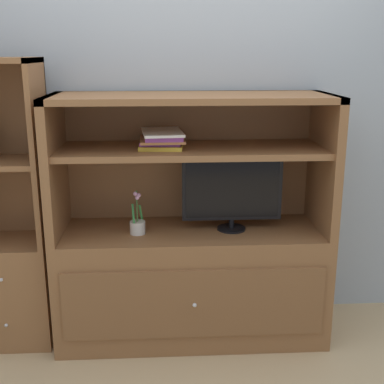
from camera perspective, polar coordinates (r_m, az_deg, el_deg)
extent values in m
plane|color=tan|center=(3.05, 0.40, -19.10)|extent=(8.00, 8.00, 0.00)
cube|color=#9EA8B2|center=(3.28, -0.41, 9.65)|extent=(6.00, 0.10, 2.80)
cube|color=brown|center=(3.23, -0.05, -9.99)|extent=(1.62, 0.56, 0.69)
cube|color=brown|center=(2.97, 0.28, -12.40)|extent=(1.49, 0.02, 0.41)
sphere|color=silver|center=(2.96, 0.29, -12.53)|extent=(0.02, 0.02, 0.02)
cube|color=brown|center=(3.04, -15.05, 2.81)|extent=(0.05, 0.56, 0.81)
cube|color=brown|center=(3.13, 14.53, 3.19)|extent=(0.05, 0.56, 0.81)
cube|color=brown|center=(3.25, -0.33, 4.13)|extent=(1.62, 0.02, 0.81)
cube|color=brown|center=(2.92, -0.06, 10.51)|extent=(1.62, 0.56, 0.04)
cube|color=brown|center=(2.97, -0.06, 4.68)|extent=(1.52, 0.50, 0.04)
cylinder|color=black|center=(3.10, 4.42, -4.08)|extent=(0.17, 0.17, 0.01)
cylinder|color=black|center=(3.09, 4.43, -3.52)|extent=(0.03, 0.03, 0.05)
cube|color=black|center=(3.03, 4.52, 0.43)|extent=(0.60, 0.02, 0.39)
cube|color=black|center=(3.02, 4.55, 0.37)|extent=(0.55, 0.00, 0.35)
cylinder|color=beige|center=(3.03, -6.11, -3.96)|extent=(0.09, 0.09, 0.08)
cylinder|color=#3D6B33|center=(2.99, -6.18, -1.57)|extent=(0.01, 0.01, 0.19)
cube|color=#2D7A38|center=(3.00, -5.73, -2.38)|extent=(0.02, 0.10, 0.13)
cube|color=#2D7A38|center=(3.00, -6.58, -2.40)|extent=(0.02, 0.08, 0.10)
sphere|color=#DB9EC6|center=(2.96, -5.97, -0.35)|extent=(0.02, 0.02, 0.02)
sphere|color=#DB9EC6|center=(2.97, -6.15, -0.65)|extent=(0.02, 0.02, 0.02)
sphere|color=#DB9EC6|center=(2.97, -6.36, -0.19)|extent=(0.02, 0.02, 0.02)
cube|color=gold|center=(2.96, -3.41, 5.21)|extent=(0.26, 0.28, 0.02)
cube|color=purple|center=(2.96, -3.43, 5.64)|extent=(0.25, 0.26, 0.02)
cube|color=#A56638|center=(2.94, -3.36, 5.89)|extent=(0.26, 0.30, 0.01)
cube|color=purple|center=(2.95, -3.22, 6.32)|extent=(0.22, 0.31, 0.03)
cube|color=silver|center=(2.94, -3.34, 6.69)|extent=(0.25, 0.36, 0.01)
cube|color=brown|center=(3.36, -19.31, -10.28)|extent=(0.49, 0.39, 0.64)
sphere|color=silver|center=(3.13, -20.54, -9.18)|extent=(0.02, 0.02, 0.02)
sphere|color=silver|center=(3.25, -20.05, -13.82)|extent=(0.02, 0.02, 0.02)
cube|color=brown|center=(3.04, -16.56, 4.20)|extent=(0.03, 0.39, 1.06)
cube|color=brown|center=(3.28, -19.77, 4.71)|extent=(0.49, 0.02, 1.06)
cube|color=brown|center=(3.11, -20.61, 3.10)|extent=(0.43, 0.35, 0.03)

